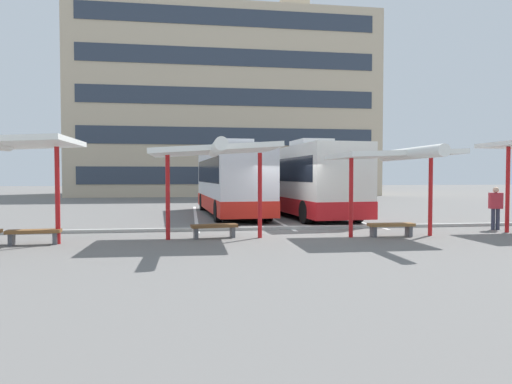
{
  "coord_description": "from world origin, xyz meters",
  "views": [
    {
      "loc": [
        -3.86,
        -17.1,
        2.05
      ],
      "look_at": [
        -1.12,
        1.69,
        1.37
      ],
      "focal_mm": 31.55,
      "sensor_mm": 36.0,
      "label": 1
    }
  ],
  "objects_px": {
    "coach_bus_0": "(231,181)",
    "bench_1": "(34,234)",
    "bench_3": "(391,227)",
    "waiting_shelter_2": "(395,156)",
    "waiting_passenger_0": "(496,205)",
    "waiting_shelter_1": "(215,152)",
    "coach_bus_1": "(302,181)",
    "bench_2": "(214,228)"
  },
  "relations": [
    {
      "from": "bench_1",
      "to": "waiting_shelter_2",
      "type": "height_order",
      "value": "waiting_shelter_2"
    },
    {
      "from": "coach_bus_1",
      "to": "waiting_shelter_1",
      "type": "xyz_separation_m",
      "value": [
        -4.97,
        -8.47,
        1.04
      ]
    },
    {
      "from": "waiting_shelter_2",
      "to": "bench_3",
      "type": "height_order",
      "value": "waiting_shelter_2"
    },
    {
      "from": "bench_1",
      "to": "waiting_passenger_0",
      "type": "bearing_deg",
      "value": 5.05
    },
    {
      "from": "waiting_shelter_2",
      "to": "waiting_shelter_1",
      "type": "bearing_deg",
      "value": 176.96
    },
    {
      "from": "coach_bus_0",
      "to": "bench_3",
      "type": "bearing_deg",
      "value": -63.24
    },
    {
      "from": "waiting_shelter_1",
      "to": "bench_3",
      "type": "xyz_separation_m",
      "value": [
        5.94,
        -0.06,
        -2.49
      ]
    },
    {
      "from": "waiting_shelter_1",
      "to": "bench_3",
      "type": "bearing_deg",
      "value": -0.58
    },
    {
      "from": "bench_2",
      "to": "waiting_passenger_0",
      "type": "distance_m",
      "value": 10.75
    },
    {
      "from": "coach_bus_1",
      "to": "bench_3",
      "type": "xyz_separation_m",
      "value": [
        0.97,
        -8.53,
        -1.45
      ]
    },
    {
      "from": "bench_2",
      "to": "bench_3",
      "type": "relative_size",
      "value": 1.0
    },
    {
      "from": "bench_1",
      "to": "coach_bus_1",
      "type": "bearing_deg",
      "value": 40.08
    },
    {
      "from": "coach_bus_1",
      "to": "waiting_shelter_1",
      "type": "distance_m",
      "value": 9.87
    },
    {
      "from": "waiting_shelter_1",
      "to": "waiting_shelter_2",
      "type": "xyz_separation_m",
      "value": [
        5.94,
        -0.32,
        -0.13
      ]
    },
    {
      "from": "waiting_shelter_2",
      "to": "waiting_passenger_0",
      "type": "bearing_deg",
      "value": 17.32
    },
    {
      "from": "coach_bus_0",
      "to": "coach_bus_1",
      "type": "height_order",
      "value": "coach_bus_0"
    },
    {
      "from": "waiting_shelter_2",
      "to": "bench_3",
      "type": "distance_m",
      "value": 2.38
    },
    {
      "from": "coach_bus_0",
      "to": "waiting_shelter_2",
      "type": "relative_size",
      "value": 2.27
    },
    {
      "from": "waiting_shelter_1",
      "to": "bench_1",
      "type": "bearing_deg",
      "value": -177.34
    },
    {
      "from": "coach_bus_0",
      "to": "bench_3",
      "type": "height_order",
      "value": "coach_bus_0"
    },
    {
      "from": "waiting_passenger_0",
      "to": "bench_3",
      "type": "bearing_deg",
      "value": -165.51
    },
    {
      "from": "waiting_shelter_1",
      "to": "waiting_passenger_0",
      "type": "relative_size",
      "value": 3.04
    },
    {
      "from": "coach_bus_1",
      "to": "waiting_passenger_0",
      "type": "distance_m",
      "value": 9.32
    },
    {
      "from": "waiting_shelter_1",
      "to": "bench_3",
      "type": "relative_size",
      "value": 3.16
    },
    {
      "from": "coach_bus_1",
      "to": "bench_2",
      "type": "bearing_deg",
      "value": -121.75
    },
    {
      "from": "waiting_shelter_2",
      "to": "bench_3",
      "type": "bearing_deg",
      "value": 90.0
    },
    {
      "from": "waiting_shelter_1",
      "to": "waiting_shelter_2",
      "type": "distance_m",
      "value": 5.95
    },
    {
      "from": "coach_bus_0",
      "to": "bench_1",
      "type": "xyz_separation_m",
      "value": [
        -6.72,
        -9.34,
        -1.46
      ]
    },
    {
      "from": "bench_1",
      "to": "waiting_shelter_2",
      "type": "xyz_separation_m",
      "value": [
        11.33,
        -0.07,
        2.37
      ]
    },
    {
      "from": "coach_bus_1",
      "to": "bench_2",
      "type": "distance_m",
      "value": 9.55
    },
    {
      "from": "bench_2",
      "to": "bench_3",
      "type": "bearing_deg",
      "value": -4.83
    },
    {
      "from": "bench_1",
      "to": "waiting_shelter_2",
      "type": "relative_size",
      "value": 0.33
    },
    {
      "from": "bench_1",
      "to": "bench_2",
      "type": "xyz_separation_m",
      "value": [
        5.39,
        0.69,
        0.0
      ]
    },
    {
      "from": "bench_1",
      "to": "waiting_passenger_0",
      "type": "xyz_separation_m",
      "value": [
        16.1,
        1.42,
        0.6
      ]
    },
    {
      "from": "bench_1",
      "to": "bench_3",
      "type": "height_order",
      "value": "same"
    },
    {
      "from": "waiting_shelter_2",
      "to": "waiting_passenger_0",
      "type": "xyz_separation_m",
      "value": [
        4.77,
        1.49,
        -1.76
      ]
    },
    {
      "from": "bench_2",
      "to": "waiting_shelter_1",
      "type": "bearing_deg",
      "value": -90.0
    },
    {
      "from": "coach_bus_0",
      "to": "bench_2",
      "type": "distance_m",
      "value": 8.87
    },
    {
      "from": "coach_bus_0",
      "to": "bench_3",
      "type": "xyz_separation_m",
      "value": [
        4.62,
        -9.15,
        -1.46
      ]
    },
    {
      "from": "coach_bus_0",
      "to": "bench_1",
      "type": "distance_m",
      "value": 11.6
    },
    {
      "from": "coach_bus_1",
      "to": "waiting_shelter_1",
      "type": "height_order",
      "value": "coach_bus_1"
    },
    {
      "from": "coach_bus_0",
      "to": "waiting_shelter_1",
      "type": "xyz_separation_m",
      "value": [
        -1.32,
        -9.09,
        1.03
      ]
    }
  ]
}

